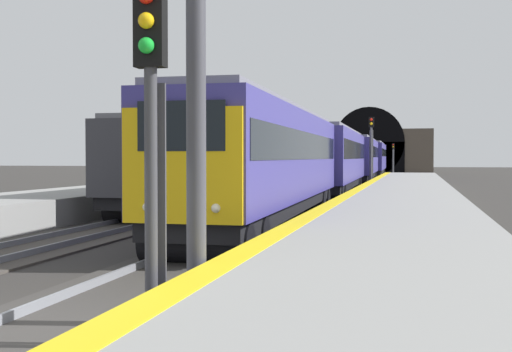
# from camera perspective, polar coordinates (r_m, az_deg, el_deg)

# --- Properties ---
(ground_plane) EXTENTS (320.00, 320.00, 0.00)m
(ground_plane) POSITION_cam_1_polar(r_m,az_deg,el_deg) (9.75, -18.30, -12.94)
(ground_plane) COLOR #302D2B
(platform_right) EXTENTS (112.00, 4.56, 0.98)m
(platform_right) POSITION_cam_1_polar(r_m,az_deg,el_deg) (8.26, 9.72, -12.03)
(platform_right) COLOR gray
(platform_right) RESTS_ON ground_plane
(platform_right_edge_strip) EXTENTS (112.00, 0.50, 0.01)m
(platform_right_edge_strip) POSITION_cam_1_polar(r_m,az_deg,el_deg) (8.53, -4.14, -8.16)
(platform_right_edge_strip) COLOR yellow
(platform_right_edge_strip) RESTS_ON platform_right
(track_main_line) EXTENTS (160.00, 2.94, 0.21)m
(track_main_line) POSITION_cam_1_polar(r_m,az_deg,el_deg) (9.74, -18.31, -12.70)
(track_main_line) COLOR #383533
(track_main_line) RESTS_ON ground_plane
(train_main_approaching) EXTENTS (75.48, 3.15, 4.19)m
(train_main_approaching) POSITION_cam_1_polar(r_m,az_deg,el_deg) (51.02, 7.92, 1.56)
(train_main_approaching) COLOR navy
(train_main_approaching) RESTS_ON ground_plane
(train_adjacent_platform) EXTENTS (42.14, 2.93, 4.89)m
(train_adjacent_platform) POSITION_cam_1_polar(r_m,az_deg,el_deg) (43.43, 0.51, 1.46)
(train_adjacent_platform) COLOR #333338
(train_adjacent_platform) RESTS_ON ground_plane
(railway_signal_near) EXTENTS (0.39, 0.38, 4.59)m
(railway_signal_near) POSITION_cam_1_polar(r_m,az_deg,el_deg) (8.33, -8.99, 4.16)
(railway_signal_near) COLOR #38383D
(railway_signal_near) RESTS_ON ground_plane
(railway_signal_mid) EXTENTS (0.39, 0.38, 5.38)m
(railway_signal_mid) POSITION_cam_1_polar(r_m,az_deg,el_deg) (49.53, 9.86, 2.42)
(railway_signal_mid) COLOR #4C4C54
(railway_signal_mid) RESTS_ON ground_plane
(railway_signal_far) EXTENTS (0.39, 0.38, 4.44)m
(railway_signal_far) POSITION_cam_1_polar(r_m,az_deg,el_deg) (98.53, 11.69, 1.71)
(railway_signal_far) COLOR #4C4C54
(railway_signal_far) RESTS_ON ground_plane
(tunnel_portal) EXTENTS (2.73, 20.30, 11.37)m
(tunnel_portal) POSITION_cam_1_polar(r_m,az_deg,el_deg) (110.37, 9.70, 2.18)
(tunnel_portal) COLOR #51473D
(tunnel_portal) RESTS_ON ground_plane
(catenary_mast_near) EXTENTS (0.22, 1.99, 8.10)m
(catenary_mast_near) POSITION_cam_1_polar(r_m,az_deg,el_deg) (51.33, -5.72, 3.54)
(catenary_mast_near) COLOR #595B60
(catenary_mast_near) RESTS_ON ground_plane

